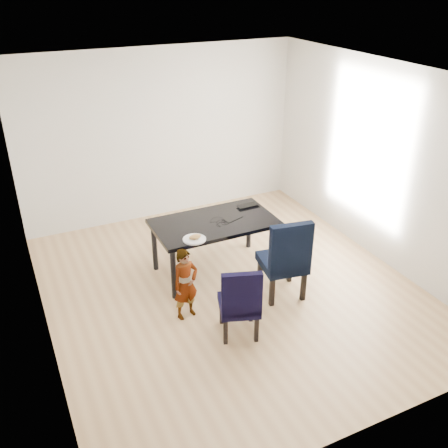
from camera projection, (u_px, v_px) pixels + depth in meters
name	position (u px, v px, depth m)	size (l,w,h in m)	color
floor	(231.00, 289.00, 6.46)	(4.50, 5.00, 0.01)	tan
ceiling	(232.00, 75.00, 5.22)	(4.50, 5.00, 0.01)	white
wall_back	(161.00, 135.00, 7.85)	(4.50, 0.01, 2.70)	silver
wall_front	(375.00, 312.00, 3.83)	(4.50, 0.01, 2.70)	silver
wall_left	(29.00, 232.00, 4.98)	(0.01, 5.00, 2.70)	silver
wall_right	(382.00, 164.00, 6.70)	(0.01, 5.00, 2.70)	white
dining_table	(214.00, 246.00, 6.69)	(1.60, 0.90, 0.75)	black
chair_left	(239.00, 299.00, 5.49)	(0.43, 0.45, 0.90)	black
chair_right	(283.00, 256.00, 6.14)	(0.52, 0.55, 1.09)	black
child	(186.00, 284.00, 5.76)	(0.33, 0.22, 0.90)	#FF3915
plate	(194.00, 239.00, 6.07)	(0.28, 0.28, 0.02)	white
sandwich	(195.00, 237.00, 6.05)	(0.16, 0.07, 0.06)	#A6743B
laptop	(247.00, 204.00, 6.96)	(0.32, 0.21, 0.03)	black
cable_tangle	(223.00, 224.00, 6.45)	(0.16, 0.16, 0.01)	black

